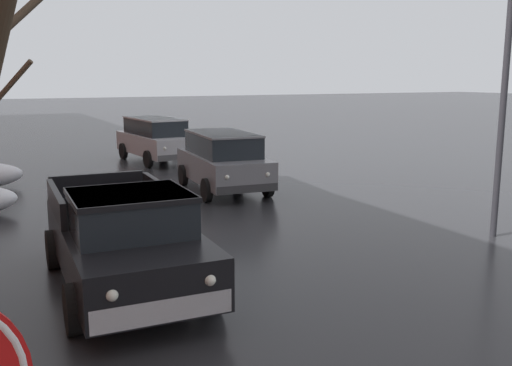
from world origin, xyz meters
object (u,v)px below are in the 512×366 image
at_px(pickup_truck_black_approaching_near_lane, 124,238).
at_px(suv_silver_parked_kerbside_mid, 155,138).
at_px(suv_grey_parked_kerbside_close, 223,159).
at_px(street_lamp_post, 505,83).

bearing_deg(pickup_truck_black_approaching_near_lane, suv_silver_parked_kerbside_mid, 71.17).
distance_m(suv_grey_parked_kerbside_close, street_lamp_post, 8.47).
height_order(pickup_truck_black_approaching_near_lane, street_lamp_post, street_lamp_post).
height_order(suv_grey_parked_kerbside_close, street_lamp_post, street_lamp_post).
bearing_deg(suv_grey_parked_kerbside_close, street_lamp_post, -65.97).
distance_m(suv_silver_parked_kerbside_mid, street_lamp_post, 15.03).
relative_size(pickup_truck_black_approaching_near_lane, suv_grey_parked_kerbside_close, 1.15).
xyz_separation_m(suv_silver_parked_kerbside_mid, street_lamp_post, (3.33, -14.46, 2.37)).
distance_m(pickup_truck_black_approaching_near_lane, suv_silver_parked_kerbside_mid, 14.77).
bearing_deg(street_lamp_post, pickup_truck_black_approaching_near_lane, 176.56).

